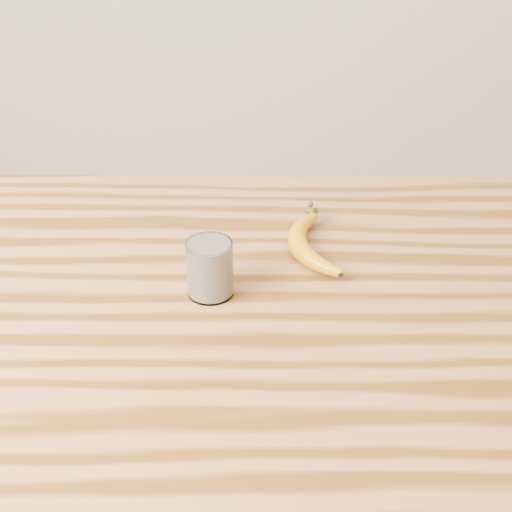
{
  "coord_description": "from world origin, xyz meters",
  "views": [
    {
      "loc": [
        0.07,
        -0.85,
        1.52
      ],
      "look_at": [
        0.06,
        0.06,
        0.93
      ],
      "focal_mm": 50.0,
      "sensor_mm": 36.0,
      "label": 1
    }
  ],
  "objects": [
    {
      "name": "table",
      "position": [
        0.0,
        0.0,
        0.77
      ],
      "size": [
        1.2,
        0.8,
        0.9
      ],
      "color": "#A26836",
      "rests_on": "ground"
    },
    {
      "name": "banana",
      "position": [
        0.13,
        0.12,
        0.92
      ],
      "size": [
        0.14,
        0.27,
        0.03
      ],
      "primitive_type": null,
      "rotation": [
        0.0,
        0.0,
        0.17
      ],
      "color": "orange",
      "rests_on": "table"
    },
    {
      "name": "smoothie_glass",
      "position": [
        -0.0,
        0.01,
        0.94
      ],
      "size": [
        0.07,
        0.07,
        0.09
      ],
      "color": "white",
      "rests_on": "table"
    }
  ]
}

